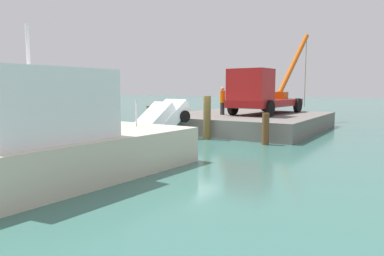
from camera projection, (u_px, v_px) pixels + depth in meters
ground at (192, 142)px, 18.17m from camera, size 200.00×200.00×0.00m
dock at (246, 122)px, 23.86m from camera, size 10.41×9.32×1.01m
crane_truck at (262, 93)px, 23.32m from camera, size 11.34×3.19×6.19m
dock_worker at (222, 101)px, 23.05m from camera, size 0.34×0.34×1.79m
salvaged_car at (153, 128)px, 18.84m from camera, size 4.14×2.86×3.29m
piling_near at (150, 121)px, 20.70m from camera, size 0.39×0.39×1.71m
piling_mid at (207, 118)px, 18.98m from camera, size 0.39×0.39×2.31m
piling_far at (266, 129)px, 17.18m from camera, size 0.34×0.34×1.54m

